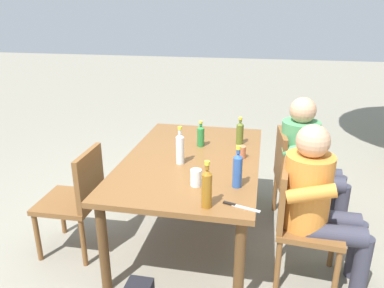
% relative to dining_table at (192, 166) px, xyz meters
% --- Properties ---
extents(ground_plane, '(24.00, 24.00, 0.00)m').
position_rel_dining_table_xyz_m(ground_plane, '(0.00, 0.00, -0.65)').
color(ground_plane, gray).
extents(dining_table, '(1.71, 1.08, 0.73)m').
position_rel_dining_table_xyz_m(dining_table, '(0.00, 0.00, 0.00)').
color(dining_table, brown).
rests_on(dining_table, ground_plane).
extents(chair_far_right, '(0.48, 0.48, 0.87)m').
position_rel_dining_table_xyz_m(chair_far_right, '(0.38, 0.84, -0.16)').
color(chair_far_right, brown).
rests_on(chair_far_right, ground_plane).
extents(chair_far_left, '(0.48, 0.48, 0.87)m').
position_rel_dining_table_xyz_m(chair_far_left, '(-0.38, 0.84, -0.16)').
color(chair_far_left, brown).
rests_on(chair_far_left, ground_plane).
extents(chair_near_right, '(0.45, 0.45, 0.87)m').
position_rel_dining_table_xyz_m(chair_near_right, '(0.38, -0.84, -0.16)').
color(chair_near_right, brown).
rests_on(chair_near_right, ground_plane).
extents(person_in_white_shirt, '(0.47, 0.61, 1.18)m').
position_rel_dining_table_xyz_m(person_in_white_shirt, '(0.39, 0.95, 0.01)').
color(person_in_white_shirt, orange).
rests_on(person_in_white_shirt, ground_plane).
extents(person_in_plaid_shirt, '(0.47, 0.61, 1.18)m').
position_rel_dining_table_xyz_m(person_in_plaid_shirt, '(-0.39, 0.95, 0.01)').
color(person_in_plaid_shirt, '#4C935B').
rests_on(person_in_plaid_shirt, ground_plane).
extents(bottle_clear, '(0.06, 0.06, 0.30)m').
position_rel_dining_table_xyz_m(bottle_clear, '(0.13, -0.07, 0.21)').
color(bottle_clear, white).
rests_on(bottle_clear, dining_table).
extents(bottle_green, '(0.06, 0.06, 0.23)m').
position_rel_dining_table_xyz_m(bottle_green, '(-0.28, 0.02, 0.17)').
color(bottle_green, '#287A38').
rests_on(bottle_green, dining_table).
extents(bottle_olive, '(0.06, 0.06, 0.25)m').
position_rel_dining_table_xyz_m(bottle_olive, '(-0.41, 0.35, 0.18)').
color(bottle_olive, '#566623').
rests_on(bottle_olive, dining_table).
extents(bottle_blue, '(0.06, 0.06, 0.30)m').
position_rel_dining_table_xyz_m(bottle_blue, '(0.44, 0.40, 0.20)').
color(bottle_blue, '#2D56A3').
rests_on(bottle_blue, dining_table).
extents(bottle_amber, '(0.06, 0.06, 0.30)m').
position_rel_dining_table_xyz_m(bottle_amber, '(0.75, 0.24, 0.21)').
color(bottle_amber, '#996019').
rests_on(bottle_amber, dining_table).
extents(cup_white, '(0.08, 0.08, 0.12)m').
position_rel_dining_table_xyz_m(cup_white, '(0.48, 0.12, 0.13)').
color(cup_white, white).
rests_on(cup_white, dining_table).
extents(cup_terracotta, '(0.07, 0.07, 0.10)m').
position_rel_dining_table_xyz_m(cup_terracotta, '(-0.08, 0.39, 0.13)').
color(cup_terracotta, '#BC6B47').
rests_on(cup_terracotta, dining_table).
extents(table_knife, '(0.09, 0.24, 0.01)m').
position_rel_dining_table_xyz_m(table_knife, '(0.71, 0.43, 0.08)').
color(table_knife, silver).
rests_on(table_knife, dining_table).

